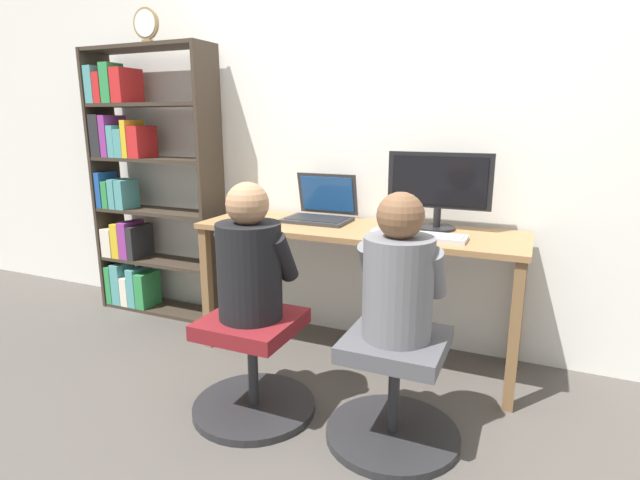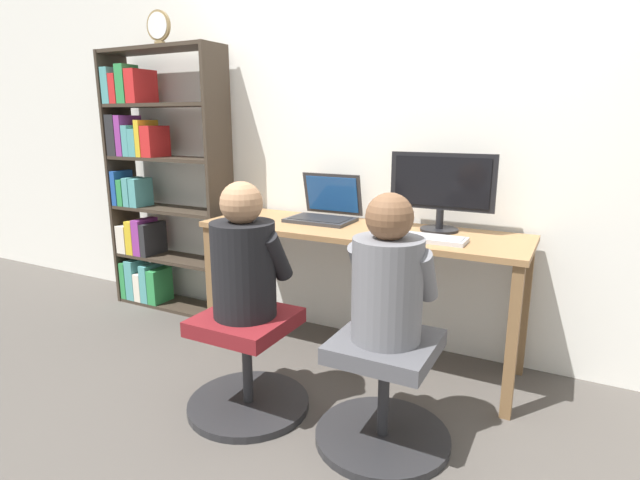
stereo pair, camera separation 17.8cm
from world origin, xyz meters
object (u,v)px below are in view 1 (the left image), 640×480
(person_at_monitor, at_px, (399,276))
(person_at_laptop, at_px, (250,260))
(desktop_monitor, at_px, (439,188))
(laptop, at_px, (320,211))
(office_chair_left, at_px, (394,390))
(keyboard, at_px, (426,236))
(desk_clock, at_px, (146,24))
(office_chair_right, at_px, (253,366))
(bookshelf, at_px, (138,190))

(person_at_monitor, distance_m, person_at_laptop, 0.66)
(desktop_monitor, bearing_deg, laptop, -178.28)
(desktop_monitor, bearing_deg, office_chair_left, -89.56)
(laptop, relative_size, keyboard, 0.94)
(office_chair_left, height_order, desk_clock, desk_clock)
(office_chair_right, distance_m, desk_clock, 2.22)
(office_chair_left, relative_size, person_at_monitor, 0.96)
(laptop, height_order, office_chair_right, laptop)
(keyboard, xyz_separation_m, desk_clock, (-1.83, 0.17, 1.15))
(keyboard, relative_size, person_at_monitor, 0.67)
(desktop_monitor, distance_m, desk_clock, 2.06)
(person_at_monitor, xyz_separation_m, bookshelf, (-2.08, 0.77, 0.13))
(desktop_monitor, xyz_separation_m, office_chair_left, (0.01, -0.80, -0.77))
(desktop_monitor, distance_m, person_at_monitor, 0.84)
(person_at_monitor, bearing_deg, office_chair_right, -174.49)
(person_at_monitor, bearing_deg, keyboard, 91.27)
(keyboard, bearing_deg, person_at_laptop, -136.67)
(person_at_monitor, height_order, person_at_laptop, person_at_laptop)
(keyboard, distance_m, office_chair_left, 0.79)
(desktop_monitor, relative_size, laptop, 1.46)
(person_at_monitor, distance_m, desk_clock, 2.31)
(keyboard, bearing_deg, person_at_monitor, -88.73)
(bookshelf, xyz_separation_m, desk_clock, (0.23, -0.05, 1.06))
(office_chair_left, height_order, person_at_laptop, person_at_laptop)
(desktop_monitor, bearing_deg, office_chair_right, -127.27)
(keyboard, xyz_separation_m, office_chair_left, (0.01, -0.56, -0.56))
(person_at_monitor, height_order, bookshelf, bookshelf)
(office_chair_right, relative_size, person_at_laptop, 0.94)
(person_at_laptop, bearing_deg, laptop, 91.72)
(desktop_monitor, height_order, laptop, desktop_monitor)
(desktop_monitor, distance_m, office_chair_left, 1.11)
(office_chair_right, bearing_deg, person_at_monitor, 5.51)
(desktop_monitor, xyz_separation_m, office_chair_right, (-0.66, -0.86, -0.77))
(person_at_laptop, distance_m, bookshelf, 1.65)
(office_chair_right, distance_m, person_at_monitor, 0.84)
(laptop, xyz_separation_m, bookshelf, (-1.39, -0.00, 0.05))
(laptop, height_order, person_at_monitor, person_at_monitor)
(desk_clock, bearing_deg, keyboard, -5.17)
(laptop, relative_size, office_chair_left, 0.65)
(laptop, xyz_separation_m, keyboard, (0.67, -0.22, -0.04))
(person_at_laptop, bearing_deg, person_at_monitor, 5.14)
(keyboard, xyz_separation_m, office_chair_right, (-0.65, -0.62, -0.56))
(office_chair_left, bearing_deg, bookshelf, 159.49)
(laptop, bearing_deg, person_at_laptop, -88.28)
(desk_clock, bearing_deg, office_chair_right, -33.43)
(office_chair_left, distance_m, person_at_monitor, 0.51)
(person_at_monitor, xyz_separation_m, desk_clock, (-1.85, 0.72, 1.19))
(office_chair_right, distance_m, person_at_laptop, 0.51)
(desktop_monitor, xyz_separation_m, laptop, (-0.68, -0.02, -0.17))
(office_chair_right, height_order, person_at_monitor, person_at_monitor)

